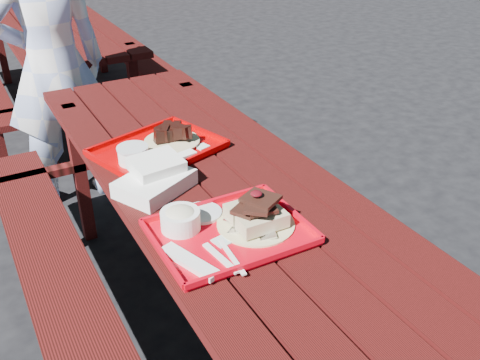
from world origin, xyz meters
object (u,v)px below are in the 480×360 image
Objects in this scene: near_tray at (226,223)px; far_tray at (158,148)px; picnic_table_far at (54,43)px; person at (53,67)px; picnic_table_near at (220,223)px.

far_tray is (0.02, 0.60, -0.01)m from near_tray.
person is (-0.26, -1.36, 0.24)m from picnic_table_far.
far_tray is at bearing 96.43° from person.
far_tray is at bearing 111.34° from picnic_table_near.
near_tray is 0.85× the size of far_tray.
picnic_table_near is 5.31× the size of near_tray.
person is at bearing -100.74° from picnic_table_far.
picnic_table_far is 3.11m from near_tray.
far_tray reaches higher than picnic_table_far.
person reaches higher than picnic_table_far.
near_tray is 1.74m from person.
far_tray is 1.15m from person.
near_tray is at bearing 93.47° from person.
picnic_table_far is 2.52m from far_tray.
picnic_table_near is 0.38m from far_tray.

